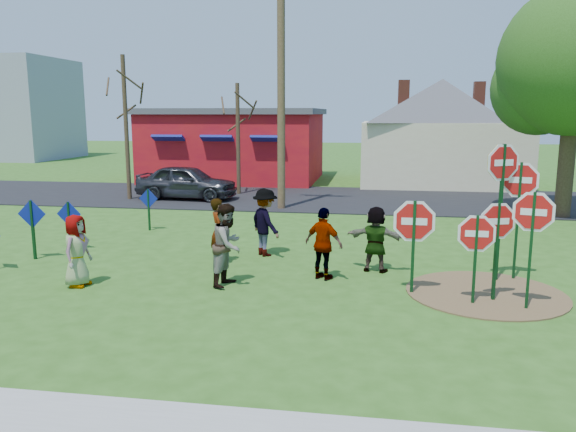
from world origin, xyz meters
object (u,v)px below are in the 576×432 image
object	(u,v)px
stop_sign_b	(502,177)
stop_sign_d	(520,191)
person_b	(219,231)
utility_pole	(281,77)
stop_sign_a	(414,228)
person_a	(77,251)
suv	(187,182)
stop_sign_c	(533,224)

from	to	relation	value
stop_sign_b	stop_sign_d	distance (m)	0.55
stop_sign_d	person_b	distance (m)	6.94
stop_sign_d	utility_pole	size ratio (longest dim) A/B	0.29
stop_sign_a	person_a	xyz separation A→B (m)	(-7.00, -0.60, -0.60)
suv	utility_pole	size ratio (longest dim) A/B	0.45
person_a	suv	size ratio (longest dim) A/B	0.36
stop_sign_b	stop_sign_d	bearing A→B (deg)	-3.82
stop_sign_d	person_a	bearing A→B (deg)	-158.74
stop_sign_c	person_b	distance (m)	7.05
stop_sign_c	stop_sign_d	size ratio (longest dim) A/B	0.86
stop_sign_b	person_a	bearing A→B (deg)	163.97
utility_pole	person_a	bearing A→B (deg)	-104.29
stop_sign_b	stop_sign_a	bearing A→B (deg)	-175.63
stop_sign_a	person_b	distance (m)	4.86
stop_sign_a	utility_pole	size ratio (longest dim) A/B	0.22
stop_sign_c	utility_pole	size ratio (longest dim) A/B	0.25
stop_sign_c	stop_sign_d	world-z (taller)	stop_sign_d
person_a	utility_pole	world-z (taller)	utility_pole
stop_sign_a	suv	world-z (taller)	stop_sign_a
stop_sign_a	stop_sign_b	xyz separation A→B (m)	(1.88, 1.15, 0.93)
person_b	suv	size ratio (longest dim) A/B	0.38
person_b	person_a	bearing A→B (deg)	112.91
utility_pole	stop_sign_c	bearing A→B (deg)	-58.39
stop_sign_d	person_b	world-z (taller)	stop_sign_d
stop_sign_a	stop_sign_c	size ratio (longest dim) A/B	0.88
stop_sign_c	utility_pole	world-z (taller)	utility_pole
stop_sign_c	stop_sign_d	xyz separation A→B (m)	(0.22, 2.00, 0.34)
stop_sign_d	person_a	distance (m)	9.57
stop_sign_c	suv	xyz separation A→B (m)	(-10.82, 12.18, -0.88)
suv	utility_pole	xyz separation A→B (m)	(4.39, -1.73, 4.20)
stop_sign_d	stop_sign_c	bearing A→B (deg)	-86.75
person_b	utility_pole	bearing A→B (deg)	-20.73
stop_sign_c	suv	distance (m)	16.31
stop_sign_b	utility_pole	size ratio (longest dim) A/B	0.33
stop_sign_d	person_b	bearing A→B (deg)	-173.13
stop_sign_c	person_b	bearing A→B (deg)	174.72
stop_sign_d	utility_pole	bearing A→B (deg)	137.71
stop_sign_d	suv	bearing A→B (deg)	146.83
stop_sign_a	suv	size ratio (longest dim) A/B	0.49
stop_sign_b	person_a	xyz separation A→B (m)	(-8.88, -1.76, -1.53)
stop_sign_a	stop_sign_b	bearing A→B (deg)	32.54
stop_sign_a	stop_sign_c	xyz separation A→B (m)	(2.07, -0.67, 0.27)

